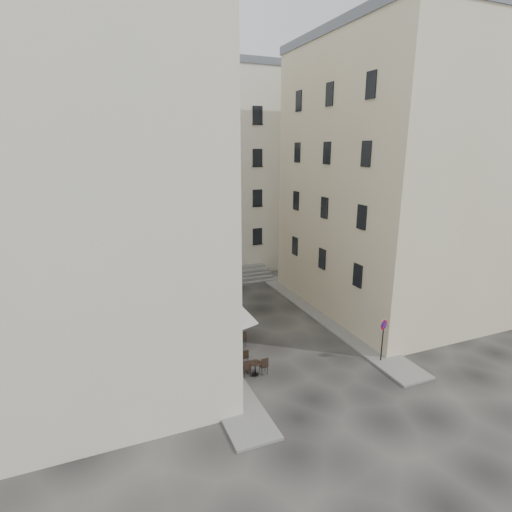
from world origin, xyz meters
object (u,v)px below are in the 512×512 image
bistro_table_b (237,358)px  pedestrian (238,318)px  bistro_table_a (255,367)px  no_parking_sign (383,332)px

bistro_table_b → pedestrian: pedestrian is taller
bistro_table_a → pedestrian: bearing=79.8°
bistro_table_a → bistro_table_b: bearing=111.2°
no_parking_sign → pedestrian: bearing=116.0°
bistro_table_b → pedestrian: size_ratio=0.65×
no_parking_sign → bistro_table_b: 7.96m
pedestrian → bistro_table_b: bearing=42.0°
no_parking_sign → bistro_table_b: bearing=143.7°
bistro_table_a → bistro_table_b: bistro_table_a is taller
no_parking_sign → pedestrian: 8.89m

